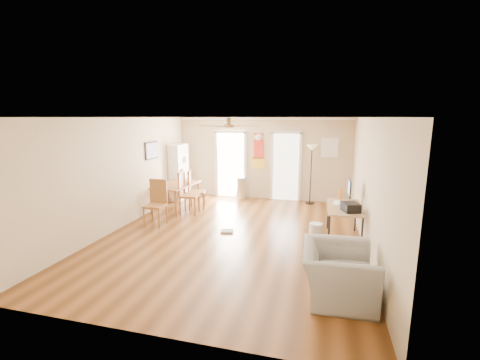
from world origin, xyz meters
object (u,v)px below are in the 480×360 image
(wastebasket_a, at_px, (316,231))
(computer_desk, at_px, (343,223))
(trash_can, at_px, (241,188))
(printer, at_px, (351,207))
(dining_chair_right_b, at_px, (190,193))
(torchiere_lamp, at_px, (311,175))
(dining_table, at_px, (176,197))
(bookshelf, at_px, (179,172))
(dining_chair_right_a, at_px, (197,190))
(dining_chair_near, at_px, (155,203))
(armchair, at_px, (338,273))

(wastebasket_a, bearing_deg, computer_desk, 4.07)
(trash_can, bearing_deg, computer_desk, -43.93)
(computer_desk, relative_size, printer, 4.04)
(dining_chair_right_b, height_order, torchiere_lamp, torchiere_lamp)
(dining_table, bearing_deg, bookshelf, 110.46)
(dining_chair_right_a, bearing_deg, computer_desk, -127.39)
(computer_desk, distance_m, printer, 0.59)
(printer, bearing_deg, dining_chair_near, 157.45)
(dining_chair_right_a, xyz_separation_m, dining_chair_near, (-0.42, -1.65, 0.00))
(dining_chair_near, height_order, torchiere_lamp, torchiere_lamp)
(dining_chair_right_a, relative_size, computer_desk, 0.79)
(dining_chair_near, bearing_deg, bookshelf, 101.34)
(torchiere_lamp, height_order, wastebasket_a, torchiere_lamp)
(dining_table, height_order, dining_chair_right_a, dining_chair_right_a)
(dining_table, bearing_deg, armchair, -40.50)
(trash_can, bearing_deg, dining_chair_near, -114.97)
(bookshelf, height_order, dining_chair_right_b, bookshelf)
(computer_desk, bearing_deg, dining_table, 163.91)
(dining_table, distance_m, torchiere_lamp, 4.04)
(dining_chair_right_a, xyz_separation_m, trash_can, (0.98, 1.36, -0.19))
(torchiere_lamp, bearing_deg, bookshelf, -173.27)
(armchair, bearing_deg, computer_desk, -6.81)
(dining_table, height_order, dining_chair_right_b, dining_chair_right_b)
(dining_chair_right_a, height_order, dining_chair_near, dining_chair_near)
(bookshelf, xyz_separation_m, dining_chair_right_b, (0.95, -1.40, -0.31))
(dining_chair_right_a, distance_m, trash_can, 1.68)
(dining_table, height_order, torchiere_lamp, torchiere_lamp)
(bookshelf, xyz_separation_m, dining_chair_near, (0.53, -2.52, -0.33))
(dining_chair_right_a, distance_m, computer_desk, 4.24)
(dining_chair_right_a, distance_m, printer, 4.47)
(dining_chair_near, bearing_deg, dining_chair_right_a, 75.05)
(dining_chair_near, bearing_deg, wastebasket_a, 0.93)
(dining_chair_right_a, bearing_deg, dining_table, 94.74)
(trash_can, relative_size, armchair, 0.63)
(trash_can, bearing_deg, dining_chair_right_a, -125.73)
(dining_chair_right_a, relative_size, dining_chair_right_b, 0.97)
(bookshelf, bearing_deg, computer_desk, -41.93)
(bookshelf, distance_m, computer_desk, 5.48)
(torchiere_lamp, bearing_deg, dining_chair_right_a, -156.73)
(bookshelf, distance_m, armchair, 6.71)
(dining_chair_right_a, bearing_deg, bookshelf, 31.25)
(printer, bearing_deg, dining_chair_right_b, 141.97)
(torchiere_lamp, bearing_deg, computer_desk, -74.15)
(torchiere_lamp, height_order, armchair, torchiere_lamp)
(dining_chair_near, relative_size, computer_desk, 0.79)
(wastebasket_a, bearing_deg, torchiere_lamp, 94.86)
(bookshelf, relative_size, dining_chair_near, 1.60)
(dining_chair_near, distance_m, printer, 4.49)
(bookshelf, height_order, wastebasket_a, bookshelf)
(dining_chair_near, relative_size, wastebasket_a, 3.34)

